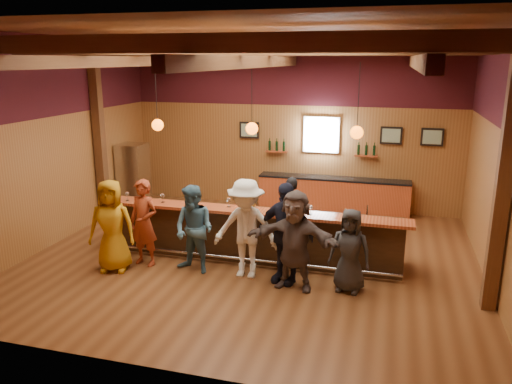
% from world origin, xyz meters
% --- Properties ---
extents(room, '(9.04, 9.00, 4.52)m').
position_xyz_m(room, '(0.00, 0.06, 3.21)').
color(room, brown).
rests_on(room, ground).
extents(bar_counter, '(6.30, 1.07, 1.11)m').
position_xyz_m(bar_counter, '(0.02, 0.15, 0.52)').
color(bar_counter, black).
rests_on(bar_counter, ground).
extents(back_bar_cabinet, '(4.00, 0.52, 0.95)m').
position_xyz_m(back_bar_cabinet, '(1.20, 3.72, 0.48)').
color(back_bar_cabinet, '#9A3A1C').
rests_on(back_bar_cabinet, ground).
extents(window, '(0.95, 0.09, 0.95)m').
position_xyz_m(window, '(0.80, 3.95, 2.05)').
color(window, silver).
rests_on(window, room).
extents(framed_pictures, '(5.35, 0.05, 0.45)m').
position_xyz_m(framed_pictures, '(1.67, 3.94, 2.10)').
color(framed_pictures, black).
rests_on(framed_pictures, room).
extents(wine_shelves, '(3.00, 0.18, 0.30)m').
position_xyz_m(wine_shelves, '(0.80, 3.88, 1.62)').
color(wine_shelves, '#9A3A1C').
rests_on(wine_shelves, room).
extents(pendant_lights, '(4.24, 0.24, 1.37)m').
position_xyz_m(pendant_lights, '(0.00, 0.00, 2.71)').
color(pendant_lights, black).
rests_on(pendant_lights, room).
extents(stainless_fridge, '(0.70, 0.70, 1.80)m').
position_xyz_m(stainless_fridge, '(-4.10, 2.60, 0.90)').
color(stainless_fridge, silver).
rests_on(stainless_fridge, ground).
extents(customer_orange, '(1.00, 0.78, 1.81)m').
position_xyz_m(customer_orange, '(-2.45, -1.25, 0.90)').
color(customer_orange, '#BA7C11').
rests_on(customer_orange, ground).
extents(customer_redvest, '(0.70, 0.52, 1.74)m').
position_xyz_m(customer_redvest, '(-1.99, -0.84, 0.87)').
color(customer_redvest, '#94351B').
rests_on(customer_redvest, ground).
extents(customer_denim, '(0.97, 0.84, 1.72)m').
position_xyz_m(customer_denim, '(-0.89, -0.91, 0.86)').
color(customer_denim, '#446E88').
rests_on(customer_denim, ground).
extents(customer_white, '(1.24, 0.73, 1.89)m').
position_xyz_m(customer_white, '(0.13, -0.86, 0.95)').
color(customer_white, white).
rests_on(customer_white, ground).
extents(customer_navy, '(1.20, 0.75, 1.90)m').
position_xyz_m(customer_navy, '(0.87, -0.89, 0.95)').
color(customer_navy, black).
rests_on(customer_navy, ground).
extents(customer_brown, '(1.74, 0.74, 1.82)m').
position_xyz_m(customer_brown, '(1.10, -1.11, 0.91)').
color(customer_brown, '#564845').
rests_on(customer_brown, ground).
extents(customer_dark, '(0.80, 0.58, 1.51)m').
position_xyz_m(customer_dark, '(2.05, -0.95, 0.75)').
color(customer_dark, '#2B2B2E').
rests_on(customer_dark, ground).
extents(bartender, '(0.56, 0.38, 1.51)m').
position_xyz_m(bartender, '(0.57, 1.15, 0.76)').
color(bartender, black).
rests_on(bartender, ground).
extents(ice_bucket, '(0.23, 0.23, 0.25)m').
position_xyz_m(ice_bucket, '(0.00, -0.19, 1.24)').
color(ice_bucket, brown).
rests_on(ice_bucket, bar_counter).
extents(bottle_a, '(0.07, 0.07, 0.33)m').
position_xyz_m(bottle_a, '(0.78, -0.02, 1.24)').
color(bottle_a, black).
rests_on(bottle_a, bar_counter).
extents(bottle_b, '(0.08, 0.08, 0.37)m').
position_xyz_m(bottle_b, '(0.70, -0.08, 1.25)').
color(bottle_b, black).
rests_on(bottle_b, bar_counter).
extents(glass_a, '(0.09, 0.09, 0.20)m').
position_xyz_m(glass_a, '(-2.67, -0.24, 1.25)').
color(glass_a, silver).
rests_on(glass_a, bar_counter).
extents(glass_b, '(0.09, 0.09, 0.19)m').
position_xyz_m(glass_b, '(-1.89, -0.15, 1.25)').
color(glass_b, silver).
rests_on(glass_b, bar_counter).
extents(glass_c, '(0.07, 0.07, 0.16)m').
position_xyz_m(glass_c, '(-1.35, -0.14, 1.23)').
color(glass_c, silver).
rests_on(glass_c, bar_counter).
extents(glass_d, '(0.08, 0.08, 0.18)m').
position_xyz_m(glass_d, '(-1.14, -0.28, 1.24)').
color(glass_d, silver).
rests_on(glass_d, bar_counter).
extents(glass_e, '(0.08, 0.08, 0.19)m').
position_xyz_m(glass_e, '(-0.46, -0.10, 1.25)').
color(glass_e, silver).
rests_on(glass_e, bar_counter).
extents(glass_f, '(0.08, 0.08, 0.18)m').
position_xyz_m(glass_f, '(0.64, -0.21, 1.24)').
color(glass_f, silver).
rests_on(glass_f, bar_counter).
extents(glass_g, '(0.08, 0.08, 0.19)m').
position_xyz_m(glass_g, '(1.22, -0.16, 1.24)').
color(glass_g, silver).
rests_on(glass_g, bar_counter).
extents(glass_h, '(0.07, 0.07, 0.16)m').
position_xyz_m(glass_h, '(1.88, -0.13, 1.22)').
color(glass_h, silver).
rests_on(glass_h, bar_counter).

